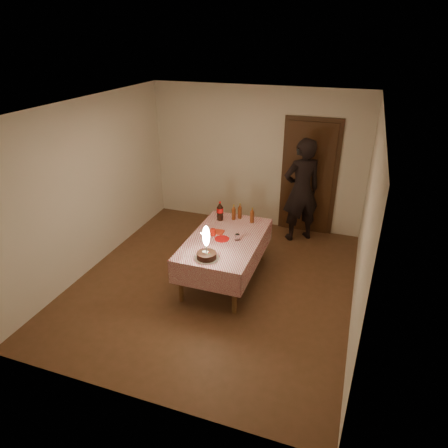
# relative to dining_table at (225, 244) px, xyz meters

# --- Properties ---
(ground) EXTENTS (4.00, 4.50, 0.01)m
(ground) POSITION_rel_dining_table_xyz_m (-0.12, -0.16, -0.60)
(ground) COLOR brown
(ground) RESTS_ON ground
(room_shell) EXTENTS (4.04, 4.54, 2.62)m
(room_shell) POSITION_rel_dining_table_xyz_m (-0.08, -0.08, 1.05)
(room_shell) COLOR beige
(room_shell) RESTS_ON ground
(dining_table) EXTENTS (1.02, 1.72, 0.70)m
(dining_table) POSITION_rel_dining_table_xyz_m (0.00, 0.00, 0.00)
(dining_table) COLOR brown
(dining_table) RESTS_ON ground
(birthday_cake) EXTENTS (0.33, 0.33, 0.48)m
(birthday_cake) POSITION_rel_dining_table_xyz_m (-0.04, -0.63, 0.22)
(birthday_cake) COLOR white
(birthday_cake) RESTS_ON dining_table
(red_plate) EXTENTS (0.22, 0.22, 0.01)m
(red_plate) POSITION_rel_dining_table_xyz_m (-0.03, -0.05, 0.10)
(red_plate) COLOR red
(red_plate) RESTS_ON dining_table
(red_cup) EXTENTS (0.08, 0.08, 0.10)m
(red_cup) POSITION_rel_dining_table_xyz_m (-0.20, 0.02, 0.14)
(red_cup) COLOR red
(red_cup) RESTS_ON dining_table
(clear_cup) EXTENTS (0.07, 0.07, 0.09)m
(clear_cup) POSITION_rel_dining_table_xyz_m (0.19, 0.00, 0.14)
(clear_cup) COLOR white
(clear_cup) RESTS_ON dining_table
(napkin_stack) EXTENTS (0.15, 0.15, 0.02)m
(napkin_stack) POSITION_rel_dining_table_xyz_m (-0.15, 0.13, 0.10)
(napkin_stack) COLOR red
(napkin_stack) RESTS_ON dining_table
(cola_bottle) EXTENTS (0.10, 0.10, 0.32)m
(cola_bottle) POSITION_rel_dining_table_xyz_m (-0.28, 0.56, 0.25)
(cola_bottle) COLOR black
(cola_bottle) RESTS_ON dining_table
(amber_bottle_left) EXTENTS (0.06, 0.06, 0.26)m
(amber_bottle_left) POSITION_rel_dining_table_xyz_m (-0.08, 0.65, 0.21)
(amber_bottle_left) COLOR #5F2A10
(amber_bottle_left) RESTS_ON dining_table
(amber_bottle_right) EXTENTS (0.06, 0.06, 0.26)m
(amber_bottle_right) POSITION_rel_dining_table_xyz_m (0.23, 0.64, 0.21)
(amber_bottle_right) COLOR #5F2A10
(amber_bottle_right) RESTS_ON dining_table
(amber_bottle_mid) EXTENTS (0.06, 0.06, 0.26)m
(amber_bottle_mid) POSITION_rel_dining_table_xyz_m (-0.00, 0.73, 0.21)
(amber_bottle_mid) COLOR #5F2A10
(amber_bottle_mid) RESTS_ON dining_table
(photographer) EXTENTS (0.81, 0.75, 1.86)m
(photographer) POSITION_rel_dining_table_xyz_m (0.82, 1.69, 0.33)
(photographer) COLOR black
(photographer) RESTS_ON ground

